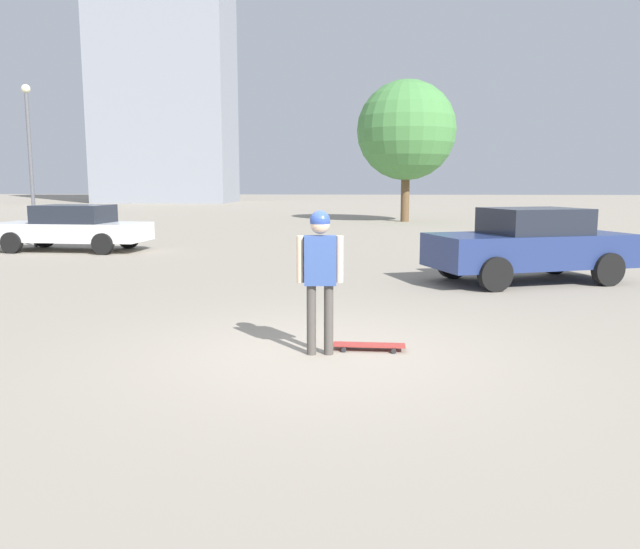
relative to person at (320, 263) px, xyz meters
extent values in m
plane|color=gray|center=(0.00, 0.00, -1.13)|extent=(220.00, 220.00, 0.00)
cylinder|color=#4C4742|center=(0.01, -0.10, -0.69)|extent=(0.12, 0.12, 0.87)
cylinder|color=#4C4742|center=(-0.01, 0.10, -0.69)|extent=(0.12, 0.12, 0.87)
cube|color=#334C8C|center=(0.00, 0.00, 0.04)|extent=(0.24, 0.40, 0.60)
cylinder|color=beige|center=(0.02, -0.24, 0.05)|extent=(0.09, 0.09, 0.57)
cylinder|color=beige|center=(-0.02, 0.24, 0.05)|extent=(0.09, 0.09, 0.57)
sphere|color=beige|center=(0.00, 0.00, 0.47)|extent=(0.23, 0.23, 0.23)
sphere|color=#2D4799|center=(0.00, 0.00, 0.51)|extent=(0.25, 0.25, 0.25)
cube|color=#A5332D|center=(-0.23, 0.60, -1.06)|extent=(0.26, 0.91, 0.01)
cylinder|color=#262628|center=(-0.11, 0.29, -1.10)|extent=(0.03, 0.06, 0.06)
cylinder|color=#262628|center=(-0.37, 0.30, -1.10)|extent=(0.03, 0.06, 0.06)
cylinder|color=#262628|center=(-0.09, 0.91, -1.10)|extent=(0.03, 0.06, 0.06)
cylinder|color=#262628|center=(-0.36, 0.91, -1.10)|extent=(0.03, 0.06, 0.06)
cube|color=navy|center=(-5.98, 3.99, -0.44)|extent=(3.06, 4.54, 0.69)
cube|color=#1E232D|center=(-6.02, 4.09, 0.17)|extent=(2.12, 2.31, 0.53)
cylinder|color=black|center=(-4.72, 3.06, -0.79)|extent=(0.42, 0.71, 0.68)
cylinder|color=black|center=(-6.38, 2.48, -0.79)|extent=(0.42, 0.71, 0.68)
cylinder|color=black|center=(-5.59, 5.51, -0.79)|extent=(0.42, 0.71, 0.68)
cylinder|color=black|center=(-7.25, 4.93, -0.79)|extent=(0.42, 0.71, 0.68)
cube|color=silver|center=(-11.29, -8.55, -0.53)|extent=(2.03, 4.75, 0.56)
cube|color=#1E232D|center=(-11.28, -8.43, 0.02)|extent=(1.71, 2.18, 0.55)
cylinder|color=black|center=(-10.48, -10.04, -0.81)|extent=(0.24, 0.65, 0.64)
cylinder|color=black|center=(-12.25, -9.94, -0.81)|extent=(0.24, 0.65, 0.64)
cylinder|color=black|center=(-10.32, -7.15, -0.81)|extent=(0.24, 0.65, 0.64)
cylinder|color=black|center=(-12.09, -7.06, -0.81)|extent=(0.24, 0.65, 0.64)
cylinder|color=brown|center=(-27.16, 2.72, 0.39)|extent=(0.46, 0.46, 3.04)
sphere|color=#478442|center=(-27.16, 2.72, 3.78)|extent=(5.34, 5.34, 5.34)
cylinder|color=#59595E|center=(-12.33, -10.29, 1.35)|extent=(0.12, 0.12, 4.95)
sphere|color=beige|center=(-12.33, -10.29, 3.94)|extent=(0.28, 0.28, 0.28)
camera|label=1|loc=(7.42, 0.53, 0.96)|focal=35.00mm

